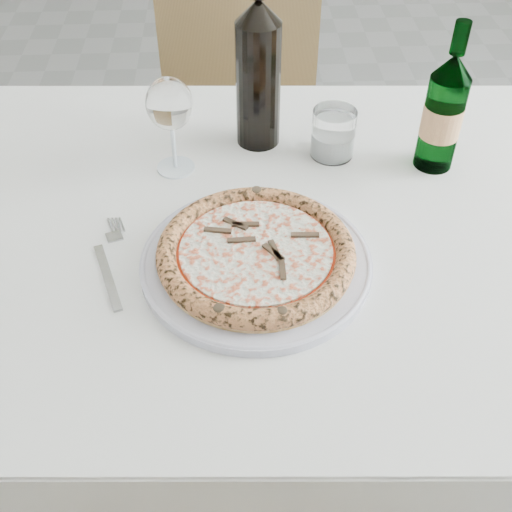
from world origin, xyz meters
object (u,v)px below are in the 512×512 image
at_px(dining_table, 253,263).
at_px(wine_glass, 170,106).
at_px(tumbler, 333,136).
at_px(wine_bottle, 258,72).
at_px(plate, 256,262).
at_px(chair_far, 247,100).
at_px(pizza, 256,253).
at_px(beer_bottle, 443,112).

height_order(dining_table, wine_glass, wine_glass).
xyz_separation_m(tumbler, wine_bottle, (-0.12, 0.05, 0.10)).
bearing_deg(plate, wine_bottle, 86.41).
height_order(dining_table, wine_bottle, wine_bottle).
height_order(plate, tumbler, tumbler).
bearing_deg(wine_glass, dining_table, -49.33).
xyz_separation_m(chair_far, plate, (-0.02, -0.86, 0.23)).
distance_m(plate, tumbler, 0.31).
relative_size(plate, pizza, 1.17).
distance_m(dining_table, plate, 0.14).
height_order(chair_far, wine_glass, chair_far).
relative_size(pizza, wine_bottle, 0.90).
relative_size(dining_table, chair_far, 1.57).
distance_m(wine_glass, tumbler, 0.28).
distance_m(dining_table, wine_glass, 0.28).
relative_size(chair_far, wine_bottle, 3.01).
relative_size(pizza, tumbler, 3.33).
bearing_deg(tumbler, pizza, -118.04).
relative_size(tumbler, beer_bottle, 0.34).
xyz_separation_m(dining_table, pizza, (-0.00, -0.10, 0.12)).
xyz_separation_m(wine_glass, wine_bottle, (0.14, 0.08, 0.01)).
xyz_separation_m(plate, wine_bottle, (0.02, 0.32, 0.12)).
bearing_deg(beer_bottle, chair_far, 115.28).
xyz_separation_m(dining_table, wine_glass, (-0.12, 0.14, 0.21)).
bearing_deg(wine_bottle, pizza, -93.59).
distance_m(chair_far, wine_bottle, 0.64).
height_order(wine_glass, wine_bottle, wine_bottle).
xyz_separation_m(dining_table, beer_bottle, (0.31, 0.13, 0.19)).
bearing_deg(dining_table, plate, -90.00).
distance_m(pizza, tumbler, 0.31).
bearing_deg(dining_table, pizza, -90.00).
distance_m(chair_far, plate, 0.89).
height_order(beer_bottle, wine_bottle, wine_bottle).
bearing_deg(chair_far, wine_glass, -103.08).
bearing_deg(tumbler, dining_table, -130.07).
distance_m(wine_glass, beer_bottle, 0.44).
bearing_deg(pizza, dining_table, 90.00).
distance_m(dining_table, wine_bottle, 0.31).
height_order(pizza, wine_glass, wine_glass).
bearing_deg(wine_bottle, plate, -93.59).
height_order(tumbler, beer_bottle, beer_bottle).
relative_size(tumbler, wine_bottle, 0.27).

